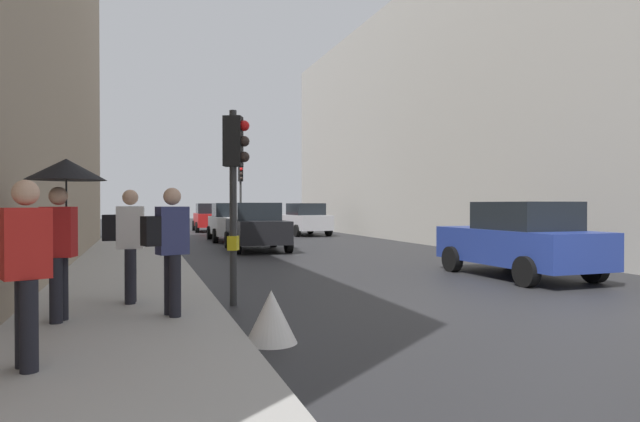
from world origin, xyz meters
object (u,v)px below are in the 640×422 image
(pedestrian_with_umbrella, at_px, (64,194))
(pedestrian_in_red_jacket, at_px, (26,266))
(warning_sign_triangle, at_px, (271,317))
(traffic_light_far_median, at_px, (241,186))
(car_red_sedan, at_px, (210,217))
(car_white_compact, at_px, (232,222))
(car_silver_hatchback, at_px, (304,219))
(pedestrian_with_grey_backpack, at_px, (169,243))
(car_dark_suv, at_px, (256,227))
(car_blue_van, at_px, (520,240))
(pedestrian_with_black_backpack, at_px, (127,239))
(traffic_light_near_right, at_px, (235,171))

(pedestrian_with_umbrella, xyz_separation_m, pedestrian_in_red_jacket, (-0.06, -2.16, -0.71))
(warning_sign_triangle, bearing_deg, traffic_light_far_median, 80.82)
(car_red_sedan, relative_size, car_white_compact, 1.00)
(traffic_light_far_median, distance_m, car_white_compact, 5.59)
(traffic_light_far_median, bearing_deg, pedestrian_in_red_jacket, -104.47)
(car_silver_hatchback, bearing_deg, car_red_sedan, 127.00)
(car_red_sedan, relative_size, pedestrian_with_grey_backpack, 2.40)
(car_dark_suv, relative_size, pedestrian_in_red_jacket, 2.41)
(car_blue_van, relative_size, car_white_compact, 1.00)
(car_white_compact, relative_size, pedestrian_with_black_backpack, 2.40)
(car_blue_van, distance_m, pedestrian_with_black_backpack, 8.72)
(car_dark_suv, height_order, car_silver_hatchback, same)
(traffic_light_near_right, relative_size, warning_sign_triangle, 5.04)
(traffic_light_far_median, height_order, pedestrian_with_grey_backpack, traffic_light_far_median)
(car_white_compact, height_order, pedestrian_with_grey_backpack, pedestrian_with_grey_backpack)
(traffic_light_far_median, xyz_separation_m, car_dark_suv, (-1.31, -10.66, -1.84))
(pedestrian_with_grey_backpack, bearing_deg, car_white_compact, 78.18)
(car_blue_van, xyz_separation_m, pedestrian_with_black_backpack, (-8.58, -1.53, 0.29))
(traffic_light_far_median, xyz_separation_m, car_blue_van, (3.00, -19.96, -1.84))
(pedestrian_with_umbrella, height_order, pedestrian_with_black_backpack, pedestrian_with_umbrella)
(pedestrian_with_grey_backpack, distance_m, warning_sign_triangle, 1.89)
(pedestrian_with_grey_backpack, bearing_deg, car_silver_hatchback, 68.50)
(car_silver_hatchback, xyz_separation_m, pedestrian_in_red_jacket, (-9.61, -22.98, 0.25))
(traffic_light_far_median, xyz_separation_m, warning_sign_triangle, (-3.88, -23.99, -2.39))
(car_blue_van, xyz_separation_m, pedestrian_with_umbrella, (-9.34, -2.70, 0.96))
(car_blue_van, height_order, pedestrian_with_black_backpack, pedestrian_with_black_backpack)
(traffic_light_far_median, relative_size, car_silver_hatchback, 0.91)
(traffic_light_near_right, height_order, traffic_light_far_median, traffic_light_far_median)
(traffic_light_near_right, relative_size, car_white_compact, 0.77)
(car_dark_suv, relative_size, warning_sign_triangle, 6.56)
(car_white_compact, bearing_deg, car_blue_van, -73.75)
(car_silver_hatchback, distance_m, pedestrian_with_grey_backpack, 22.45)
(pedestrian_with_umbrella, distance_m, pedestrian_with_black_backpack, 1.55)
(warning_sign_triangle, bearing_deg, pedestrian_with_grey_backpack, 132.24)
(warning_sign_triangle, bearing_deg, traffic_light_near_right, 90.33)
(car_dark_suv, bearing_deg, traffic_light_far_median, 83.02)
(pedestrian_with_grey_backpack, bearing_deg, car_dark_suv, 72.89)
(traffic_light_near_right, bearing_deg, car_red_sedan, 84.00)
(car_dark_suv, xyz_separation_m, car_silver_hatchback, (4.51, 8.82, 0.00))
(car_white_compact, bearing_deg, car_red_sedan, 89.29)
(traffic_light_near_right, height_order, car_silver_hatchback, traffic_light_near_right)
(traffic_light_far_median, bearing_deg, car_white_compact, -104.63)
(car_white_compact, height_order, car_silver_hatchback, same)
(pedestrian_with_black_backpack, distance_m, warning_sign_triangle, 3.14)
(car_blue_van, bearing_deg, car_dark_suv, 114.83)
(traffic_light_near_right, distance_m, traffic_light_far_median, 21.74)
(pedestrian_with_black_backpack, height_order, warning_sign_triangle, pedestrian_with_black_backpack)
(warning_sign_triangle, bearing_deg, pedestrian_with_umbrella, 151.65)
(car_silver_hatchback, bearing_deg, traffic_light_near_right, -109.97)
(traffic_light_near_right, bearing_deg, pedestrian_in_red_jacket, -126.19)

